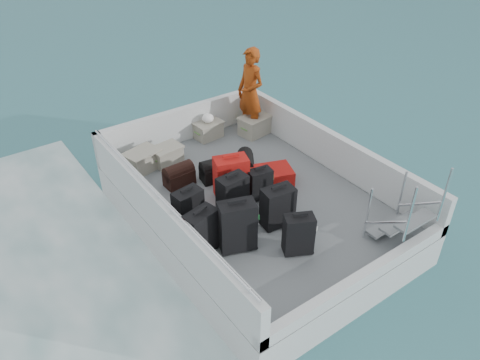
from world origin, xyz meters
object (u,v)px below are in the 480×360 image
object	(u,v)px
crate_1	(167,156)
crate_2	(208,130)
suitcase_1	(201,233)
suitcase_4	(233,195)
suitcase_6	(278,207)
crate_3	(255,126)
suitcase_2	(188,209)
crate_0	(143,161)
suitcase_8	(270,177)
suitcase_5	(231,178)
passenger	(250,93)
suitcase_0	(237,227)
suitcase_7	(260,184)
suitcase_3	(298,235)

from	to	relation	value
crate_1	crate_2	size ratio (longest dim) A/B	1.00
suitcase_1	crate_1	size ratio (longest dim) A/B	1.35
suitcase_4	suitcase_6	world-z (taller)	suitcase_4
suitcase_1	crate_3	size ratio (longest dim) A/B	1.17
suitcase_2	crate_0	size ratio (longest dim) A/B	1.10
crate_1	suitcase_8	bearing A→B (deg)	-55.49
suitcase_5	passenger	distance (m)	2.36
crate_0	passenger	bearing A→B (deg)	-0.13
suitcase_8	crate_2	world-z (taller)	crate_2
suitcase_0	crate_1	bearing A→B (deg)	102.76
suitcase_1	suitcase_7	world-z (taller)	suitcase_1
suitcase_4	crate_2	world-z (taller)	suitcase_4
crate_2	passenger	world-z (taller)	passenger
suitcase_8	crate_3	distance (m)	1.86
suitcase_6	suitcase_8	size ratio (longest dim) A/B	0.90
crate_0	suitcase_8	bearing A→B (deg)	-47.09
suitcase_2	crate_2	bearing A→B (deg)	44.51
suitcase_7	suitcase_2	bearing A→B (deg)	-173.98
suitcase_2	crate_2	distance (m)	2.83
crate_2	suitcase_8	bearing A→B (deg)	-90.61
suitcase_5	crate_1	bearing A→B (deg)	121.39
suitcase_2	suitcase_4	bearing A→B (deg)	-18.40
suitcase_5	crate_2	distance (m)	2.14
suitcase_2	suitcase_3	world-z (taller)	suitcase_3
suitcase_0	crate_3	world-z (taller)	suitcase_0
suitcase_1	passenger	world-z (taller)	passenger
crate_2	suitcase_6	bearing A→B (deg)	-102.08
suitcase_3	passenger	world-z (taller)	passenger
crate_1	suitcase_0	bearing A→B (deg)	-96.13
suitcase_3	suitcase_0	bearing A→B (deg)	165.27
suitcase_3	suitcase_8	size ratio (longest dim) A/B	0.86
suitcase_6	crate_3	xyz separation A→B (m)	(1.52, 2.57, -0.16)
suitcase_4	crate_2	size ratio (longest dim) A/B	1.31
suitcase_4	crate_1	bearing A→B (deg)	91.26
suitcase_1	suitcase_8	world-z (taller)	suitcase_1
suitcase_0	suitcase_4	xyz separation A→B (m)	(0.42, 0.72, -0.06)
suitcase_2	suitcase_8	size ratio (longest dim) A/B	0.85
suitcase_3	suitcase_5	distance (m)	1.69
suitcase_3	suitcase_4	size ratio (longest dim) A/B	0.93
suitcase_0	suitcase_6	distance (m)	0.82
suitcase_2	suitcase_3	size ratio (longest dim) A/B	0.99
suitcase_3	suitcase_7	size ratio (longest dim) A/B	1.16
crate_3	passenger	bearing A→B (deg)	121.18
suitcase_6	crate_2	world-z (taller)	suitcase_6
suitcase_1	suitcase_6	xyz separation A→B (m)	(1.27, -0.16, -0.02)
suitcase_5	crate_3	size ratio (longest dim) A/B	1.23
suitcase_7	crate_2	distance (m)	2.33
suitcase_4	suitcase_8	world-z (taller)	suitcase_4
suitcase_0	suitcase_3	distance (m)	0.88
crate_1	crate_3	size ratio (longest dim) A/B	0.87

